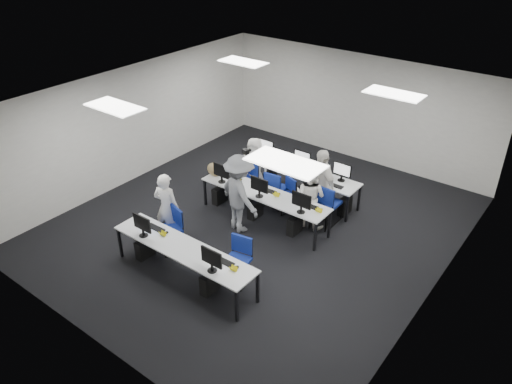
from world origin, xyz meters
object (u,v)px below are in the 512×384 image
Objects in this scene: chair_5 at (244,183)px; student_0 at (167,208)px; chair_3 at (285,201)px; chair_6 at (276,195)px; chair_1 at (237,269)px; desk_mid at (264,195)px; chair_0 at (170,237)px; chair_4 at (320,216)px; chair_2 at (246,187)px; student_2 at (255,166)px; photographer at (239,194)px; desk_front at (183,250)px; chair_7 at (328,210)px; student_3 at (321,184)px; student_1 at (310,197)px.

student_0 reaches higher than chair_5.
chair_6 reaches higher than chair_3.
desk_mid is at bearing 102.92° from chair_1.
chair_0 reaches higher than chair_4.
chair_5 is (-1.18, 0.74, -0.40)m from desk_mid.
chair_2 reaches higher than desk_mid.
chair_0 is at bearing 171.14° from chair_1.
student_2 is (-0.04, 2.99, 0.44)m from chair_0.
desk_front is at bearing 113.72° from photographer.
chair_7 is at bearing -117.00° from photographer.
student_3 is at bearing 102.42° from chair_4.
chair_0 reaches higher than chair_5.
chair_0 is at bearing -86.35° from chair_5.
chair_2 is at bearing 114.90° from chair_1.
photographer is (0.97, 1.25, 0.11)m from student_0.
desk_mid is 1.87× the size of student_3.
chair_7 is 0.64× the size of student_2.
chair_2 is 2.47m from student_0.
chair_2 is 1.16× the size of chair_4.
chair_7 reaches higher than chair_0.
chair_1 is 2.95m from chair_6.
student_2 reaches higher than chair_2.
student_3 reaches higher than chair_5.
chair_0 is 1.00× the size of chair_7.
student_2 reaches higher than chair_3.
chair_4 is 0.88× the size of chair_6.
student_3 is at bearing 39.59° from chair_3.
chair_7 is (0.06, 0.28, 0.04)m from chair_4.
chair_0 is at bearing 82.10° from photographer.
chair_7 is at bearing 57.92° from chair_4.
chair_0 reaches higher than chair_3.
photographer is at bearing 117.23° from chair_1.
chair_6 is 1.21m from student_1.
desk_mid is at bearing -143.32° from chair_7.
chair_7 reaches higher than chair_6.
student_0 is (-2.07, 0.19, 0.51)m from chair_1.
desk_front is 3.33× the size of chair_2.
photographer reaches higher than chair_7.
student_1 is 0.48m from student_3.
chair_0 is 0.52× the size of photographer.
chair_6 is 0.52× the size of photographer.
chair_4 is (1.13, 3.19, -0.42)m from desk_front.
chair_0 is 0.59× the size of student_0.
chair_6 is (0.79, 0.16, -0.01)m from chair_2.
student_1 is at bearing -17.89° from chair_6.
chair_5 is at bearing 156.66° from chair_4.
chair_4 is 0.48× the size of student_3.
chair_2 is 2.09m from chair_4.
student_3 is (0.91, 3.54, 0.18)m from desk_front.
chair_3 is 0.45× the size of photographer.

